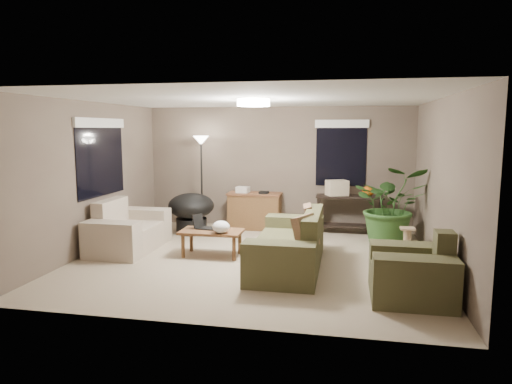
% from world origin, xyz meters
% --- Properties ---
extents(room_shell, '(5.50, 5.50, 5.50)m').
position_xyz_m(room_shell, '(0.00, 0.00, 1.25)').
color(room_shell, tan).
rests_on(room_shell, ground).
extents(main_sofa, '(0.95, 2.20, 0.85)m').
position_xyz_m(main_sofa, '(0.62, -0.29, 0.29)').
color(main_sofa, '#4B4B2D').
rests_on(main_sofa, ground).
extents(throw_pillows, '(0.39, 1.39, 0.47)m').
position_xyz_m(throw_pillows, '(0.88, -0.29, 0.65)').
color(throw_pillows, '#8C7251').
rests_on(throw_pillows, main_sofa).
extents(loveseat, '(0.90, 1.60, 0.85)m').
position_xyz_m(loveseat, '(-2.25, 0.20, 0.30)').
color(loveseat, beige).
rests_on(loveseat, ground).
extents(armchair, '(0.95, 1.00, 0.85)m').
position_xyz_m(armchair, '(2.22, -1.27, 0.30)').
color(armchair, brown).
rests_on(armchair, ground).
extents(coffee_table, '(1.00, 0.55, 0.42)m').
position_xyz_m(coffee_table, '(-0.71, 0.08, 0.36)').
color(coffee_table, brown).
rests_on(coffee_table, ground).
extents(laptop, '(0.41, 0.27, 0.24)m').
position_xyz_m(laptop, '(-0.88, 0.18, 0.48)').
color(laptop, black).
rests_on(laptop, coffee_table).
extents(plastic_bag, '(0.34, 0.32, 0.20)m').
position_xyz_m(plastic_bag, '(-0.51, -0.07, 0.52)').
color(plastic_bag, white).
rests_on(plastic_bag, coffee_table).
extents(desk, '(1.10, 0.50, 0.75)m').
position_xyz_m(desk, '(-0.42, 2.19, 0.38)').
color(desk, brown).
rests_on(desk, ground).
extents(desk_papers, '(0.68, 0.28, 0.12)m').
position_xyz_m(desk_papers, '(-0.57, 2.18, 0.80)').
color(desk_papers, silver).
rests_on(desk_papers, desk).
extents(console_table, '(1.30, 0.40, 0.75)m').
position_xyz_m(console_table, '(1.49, 2.17, 0.44)').
color(console_table, black).
rests_on(console_table, ground).
extents(pumpkin, '(0.27, 0.27, 0.19)m').
position_xyz_m(pumpkin, '(1.84, 2.17, 0.85)').
color(pumpkin, orange).
rests_on(pumpkin, console_table).
extents(cardboard_box, '(0.48, 0.42, 0.30)m').
position_xyz_m(cardboard_box, '(1.24, 2.17, 0.90)').
color(cardboard_box, beige).
rests_on(cardboard_box, console_table).
extents(papasan_chair, '(0.94, 0.94, 0.80)m').
position_xyz_m(papasan_chair, '(-1.57, 1.56, 0.47)').
color(papasan_chair, black).
rests_on(papasan_chair, ground).
extents(floor_lamp, '(0.32, 0.32, 1.91)m').
position_xyz_m(floor_lamp, '(-1.48, 1.98, 1.60)').
color(floor_lamp, black).
rests_on(floor_lamp, ground).
extents(ceiling_fixture, '(0.50, 0.50, 0.10)m').
position_xyz_m(ceiling_fixture, '(0.00, 0.00, 2.44)').
color(ceiling_fixture, white).
rests_on(ceiling_fixture, room_shell).
extents(houseplant, '(1.28, 1.42, 1.11)m').
position_xyz_m(houseplant, '(2.20, 1.35, 0.55)').
color(houseplant, '#2D5923').
rests_on(houseplant, ground).
extents(cat_scratching_post, '(0.32, 0.32, 0.50)m').
position_xyz_m(cat_scratching_post, '(2.38, 0.52, 0.21)').
color(cat_scratching_post, tan).
rests_on(cat_scratching_post, ground).
extents(window_left, '(0.05, 1.56, 1.33)m').
position_xyz_m(window_left, '(-2.73, 0.30, 1.78)').
color(window_left, black).
rests_on(window_left, room_shell).
extents(window_back, '(1.06, 0.05, 1.33)m').
position_xyz_m(window_back, '(1.30, 2.48, 1.79)').
color(window_back, black).
rests_on(window_back, room_shell).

